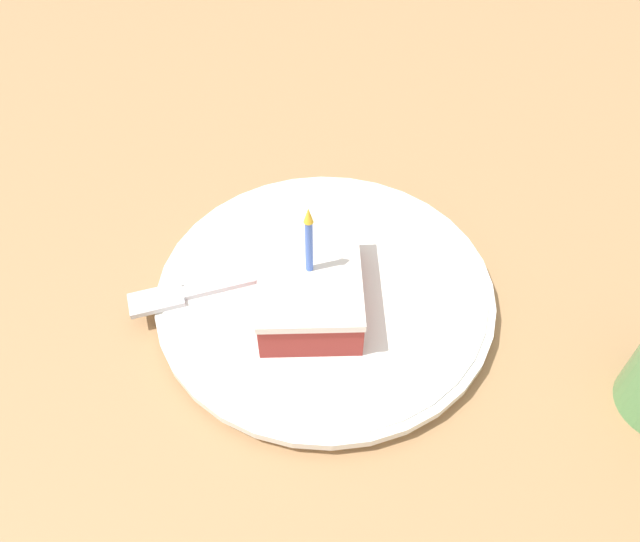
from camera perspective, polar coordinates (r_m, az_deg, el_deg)
ground_plane at (r=0.58m, az=-1.37°, el=-2.22°), size 2.40×2.40×0.04m
plate at (r=0.54m, az=0.00°, el=-1.98°), size 0.29×0.29×0.02m
cake_slice at (r=0.51m, az=-1.97°, el=-1.26°), size 0.08×0.11×0.11m
fork at (r=0.54m, az=-10.18°, el=-1.44°), size 0.17×0.06×0.00m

